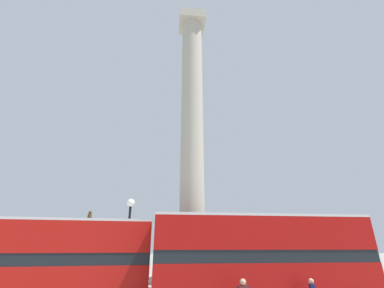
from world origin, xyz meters
name	(u,v)px	position (x,y,z in m)	size (l,w,h in m)	color
monument_column	(192,177)	(0.00, 0.00, 7.60)	(6.25, 6.25, 24.13)	#ADA593
bus_a	(261,257)	(2.94, -4.81, 2.41)	(10.58, 2.97, 4.37)	#A80F0C
bus_b	(40,259)	(-7.85, -3.78, 2.32)	(10.66, 3.54, 4.18)	#B7140F
equestrian_statue	(83,263)	(-8.44, 5.99, 1.58)	(4.32, 3.49, 5.85)	#ADA593
street_lamp	(128,236)	(-3.98, -2.01, 3.45)	(0.48, 0.48, 5.61)	black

